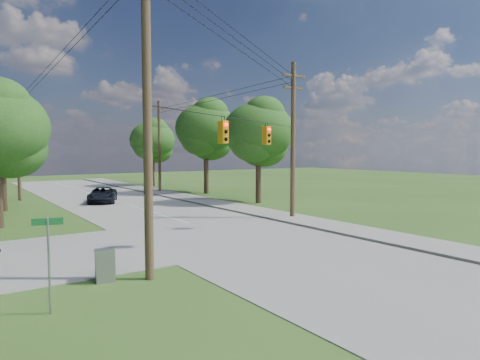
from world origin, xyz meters
TOP-DOWN VIEW (x-y plane):
  - ground at (0.00, 0.00)m, footprint 140.00×140.00m
  - main_road at (2.00, 5.00)m, footprint 10.00×100.00m
  - sidewalk_east at (8.70, 5.00)m, footprint 2.60×100.00m
  - pole_sw at (-4.60, 0.40)m, footprint 2.00×0.32m
  - pole_ne at (8.90, 8.00)m, footprint 2.00×0.32m
  - pole_north_e at (8.90, 30.00)m, footprint 2.00×0.32m
  - pole_north_w at (-5.00, 30.00)m, footprint 2.00×0.32m
  - power_lines at (1.50, 11.54)m, footprint 13.93×29.62m
  - traffic_signals at (2.55, 4.43)m, footprint 4.91×3.27m
  - tree_w_mid at (-7.00, 23.00)m, footprint 6.40×6.40m
  - tree_e_near at (12.00, 16.00)m, footprint 6.20×6.20m
  - tree_e_mid at (12.50, 26.00)m, footprint 6.60×6.60m
  - tree_e_far at (11.50, 38.00)m, footprint 5.80×5.80m
  - car_main_north at (0.77, 23.92)m, footprint 3.87×5.30m
  - control_cabinet at (-6.01, 1.00)m, footprint 0.71×0.56m
  - street_name_sign at (-8.20, -1.10)m, footprint 0.80×0.26m

SIDE VIEW (x-z plane):
  - ground at x=0.00m, z-range 0.00..0.00m
  - main_road at x=2.00m, z-range 0.00..0.03m
  - sidewalk_east at x=8.70m, z-range 0.00..0.12m
  - control_cabinet at x=-6.01m, z-range 0.00..1.16m
  - car_main_north at x=0.77m, z-range 0.03..1.37m
  - street_name_sign at x=-8.20m, z-range 0.37..3.12m
  - pole_north_e at x=8.90m, z-range 0.13..10.13m
  - pole_north_w at x=-5.00m, z-range 0.13..10.13m
  - pole_ne at x=8.90m, z-range 0.22..10.72m
  - traffic_signals at x=2.55m, z-range 4.97..6.02m
  - tree_e_far at x=11.50m, z-range 1.76..10.08m
  - pole_sw at x=-4.60m, z-range 0.23..12.23m
  - tree_e_near at x=12.00m, z-range 1.85..10.66m
  - tree_w_mid at x=-7.00m, z-range 1.97..11.19m
  - tree_e_mid at x=12.50m, z-range 2.09..11.73m
  - power_lines at x=1.50m, z-range 6.69..11.62m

